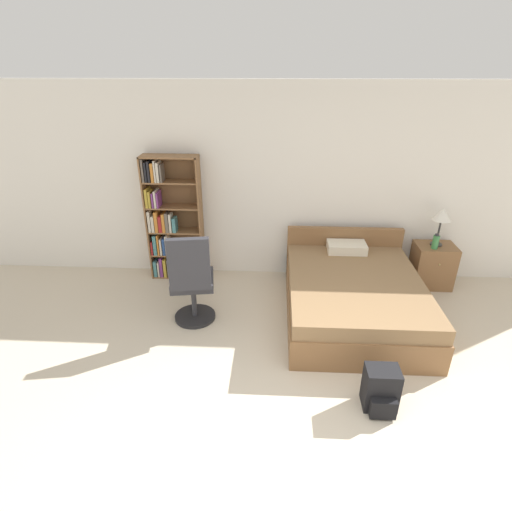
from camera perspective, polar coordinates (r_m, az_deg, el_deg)
ground_plane at (r=3.42m, az=8.08°, el=-28.56°), size 14.00×14.00×0.00m
wall_back at (r=5.42m, az=6.40°, el=10.01°), size 9.00×0.06×2.60m
bookshelf at (r=5.57m, az=-12.43°, el=4.90°), size 0.74×0.26×1.72m
bed at (r=4.93m, az=13.64°, el=-5.39°), size 1.55×1.99×0.77m
office_chair at (r=4.54m, az=-9.16°, el=-3.68°), size 0.55×0.63×1.16m
nightstand at (r=5.90m, az=23.87°, el=-1.24°), size 0.51×0.41×0.60m
table_lamp at (r=5.66m, az=25.05°, el=5.20°), size 0.24×0.24×0.51m
water_bottle at (r=5.64m, az=24.28°, el=1.86°), size 0.08×0.08×0.20m
backpack_black at (r=3.84m, az=17.41°, el=-17.79°), size 0.29×0.30×0.41m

